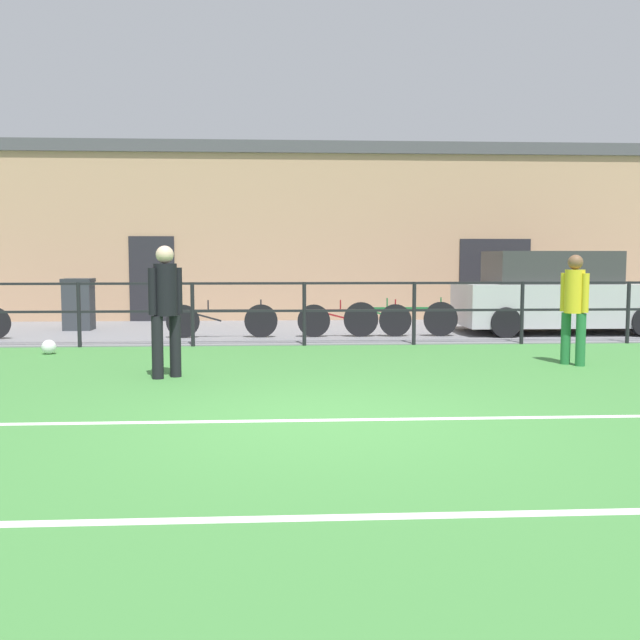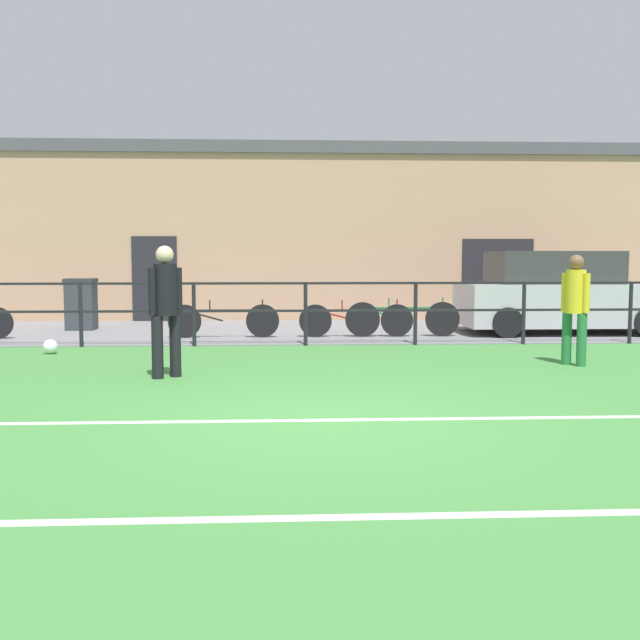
{
  "view_description": "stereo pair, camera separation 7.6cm",
  "coord_description": "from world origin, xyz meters",
  "px_view_note": "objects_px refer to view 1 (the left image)",
  "views": [
    {
      "loc": [
        -0.47,
        -7.09,
        1.61
      ],
      "look_at": [
        0.11,
        3.02,
        0.72
      ],
      "focal_mm": 40.92,
      "sensor_mm": 36.0,
      "label": 1
    },
    {
      "loc": [
        -0.39,
        -7.09,
        1.61
      ],
      "look_at": [
        0.11,
        3.02,
        0.72
      ],
      "focal_mm": 40.92,
      "sensor_mm": 36.0,
      "label": 2
    }
  ],
  "objects_px": {
    "soccer_ball_spare": "(49,347)",
    "bicycle_parked_4": "(222,320)",
    "bicycle_parked_3": "(401,319)",
    "bicycle_parked_1": "(354,320)",
    "player_goalkeeper": "(166,303)",
    "trash_bin_0": "(79,304)",
    "player_striker": "(574,303)",
    "parked_car_red": "(557,294)"
  },
  "relations": [
    {
      "from": "player_striker",
      "to": "bicycle_parked_3",
      "type": "height_order",
      "value": "player_striker"
    },
    {
      "from": "bicycle_parked_3",
      "to": "trash_bin_0",
      "type": "relative_size",
      "value": 2.05
    },
    {
      "from": "player_striker",
      "to": "trash_bin_0",
      "type": "distance_m",
      "value": 10.27
    },
    {
      "from": "player_goalkeeper",
      "to": "soccer_ball_spare",
      "type": "bearing_deg",
      "value": 97.45
    },
    {
      "from": "player_goalkeeper",
      "to": "parked_car_red",
      "type": "height_order",
      "value": "player_goalkeeper"
    },
    {
      "from": "trash_bin_0",
      "to": "bicycle_parked_3",
      "type": "bearing_deg",
      "value": -14.06
    },
    {
      "from": "player_striker",
      "to": "bicycle_parked_3",
      "type": "distance_m",
      "value": 4.29
    },
    {
      "from": "player_striker",
      "to": "bicycle_parked_1",
      "type": "height_order",
      "value": "player_striker"
    },
    {
      "from": "trash_bin_0",
      "to": "player_goalkeeper",
      "type": "bearing_deg",
      "value": -65.78
    },
    {
      "from": "soccer_ball_spare",
      "to": "bicycle_parked_4",
      "type": "relative_size",
      "value": 0.11
    },
    {
      "from": "bicycle_parked_3",
      "to": "bicycle_parked_4",
      "type": "relative_size",
      "value": 1.05
    },
    {
      "from": "player_goalkeeper",
      "to": "bicycle_parked_1",
      "type": "bearing_deg",
      "value": 21.55
    },
    {
      "from": "soccer_ball_spare",
      "to": "bicycle_parked_3",
      "type": "distance_m",
      "value": 6.57
    },
    {
      "from": "soccer_ball_spare",
      "to": "parked_car_red",
      "type": "distance_m",
      "value": 9.99
    },
    {
      "from": "player_striker",
      "to": "trash_bin_0",
      "type": "bearing_deg",
      "value": 20.49
    },
    {
      "from": "soccer_ball_spare",
      "to": "bicycle_parked_4",
      "type": "height_order",
      "value": "bicycle_parked_4"
    },
    {
      "from": "soccer_ball_spare",
      "to": "bicycle_parked_4",
      "type": "bearing_deg",
      "value": 38.28
    },
    {
      "from": "player_striker",
      "to": "soccer_ball_spare",
      "type": "distance_m",
      "value": 8.36
    },
    {
      "from": "parked_car_red",
      "to": "bicycle_parked_3",
      "type": "bearing_deg",
      "value": -170.21
    },
    {
      "from": "bicycle_parked_4",
      "to": "bicycle_parked_1",
      "type": "bearing_deg",
      "value": -0.0
    },
    {
      "from": "player_striker",
      "to": "parked_car_red",
      "type": "xyz_separation_m",
      "value": [
        1.44,
        4.37,
        -0.11
      ]
    },
    {
      "from": "bicycle_parked_1",
      "to": "bicycle_parked_4",
      "type": "height_order",
      "value": "bicycle_parked_4"
    },
    {
      "from": "soccer_ball_spare",
      "to": "parked_car_red",
      "type": "height_order",
      "value": "parked_car_red"
    },
    {
      "from": "player_goalkeeper",
      "to": "bicycle_parked_4",
      "type": "distance_m",
      "value": 4.66
    },
    {
      "from": "player_goalkeeper",
      "to": "bicycle_parked_4",
      "type": "height_order",
      "value": "player_goalkeeper"
    },
    {
      "from": "bicycle_parked_1",
      "to": "bicycle_parked_3",
      "type": "xyz_separation_m",
      "value": [
        0.92,
        0.0,
        0.02
      ]
    },
    {
      "from": "player_goalkeeper",
      "to": "bicycle_parked_1",
      "type": "height_order",
      "value": "player_goalkeeper"
    },
    {
      "from": "soccer_ball_spare",
      "to": "bicycle_parked_4",
      "type": "xyz_separation_m",
      "value": [
        2.68,
        2.12,
        0.24
      ]
    },
    {
      "from": "bicycle_parked_1",
      "to": "bicycle_parked_4",
      "type": "distance_m",
      "value": 2.61
    },
    {
      "from": "trash_bin_0",
      "to": "bicycle_parked_1",
      "type": "bearing_deg",
      "value": -16.18
    },
    {
      "from": "parked_car_red",
      "to": "soccer_ball_spare",
      "type": "bearing_deg",
      "value": -164.28
    },
    {
      "from": "player_goalkeeper",
      "to": "bicycle_parked_3",
      "type": "height_order",
      "value": "player_goalkeeper"
    },
    {
      "from": "parked_car_red",
      "to": "bicycle_parked_4",
      "type": "xyz_separation_m",
      "value": [
        -6.91,
        -0.58,
        -0.46
      ]
    },
    {
      "from": "player_goalkeeper",
      "to": "trash_bin_0",
      "type": "relative_size",
      "value": 1.57
    },
    {
      "from": "player_striker",
      "to": "bicycle_parked_3",
      "type": "xyz_separation_m",
      "value": [
        -1.94,
        3.79,
        -0.55
      ]
    },
    {
      "from": "player_striker",
      "to": "trash_bin_0",
      "type": "relative_size",
      "value": 1.47
    },
    {
      "from": "player_goalkeeper",
      "to": "bicycle_parked_3",
      "type": "xyz_separation_m",
      "value": [
        3.91,
        4.6,
        -0.62
      ]
    },
    {
      "from": "bicycle_parked_3",
      "to": "bicycle_parked_4",
      "type": "bearing_deg",
      "value": 180.0
    },
    {
      "from": "player_goalkeeper",
      "to": "trash_bin_0",
      "type": "xyz_separation_m",
      "value": [
        -2.83,
        6.28,
        -0.41
      ]
    },
    {
      "from": "player_striker",
      "to": "bicycle_parked_3",
      "type": "relative_size",
      "value": 0.72
    },
    {
      "from": "bicycle_parked_3",
      "to": "bicycle_parked_4",
      "type": "height_order",
      "value": "bicycle_parked_3"
    },
    {
      "from": "bicycle_parked_3",
      "to": "soccer_ball_spare",
      "type": "bearing_deg",
      "value": -161.2
    }
  ]
}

